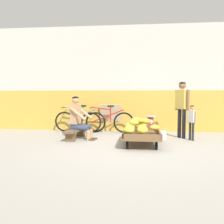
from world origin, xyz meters
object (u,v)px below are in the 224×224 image
(low_bench, at_px, (76,131))
(weighing_scale, at_px, (150,121))
(vendor_seated, at_px, (79,118))
(banana_cart, at_px, (142,134))
(shopping_bag, at_px, (163,135))
(sign_board, at_px, (111,118))
(customer_child, at_px, (192,119))
(customer_adult, at_px, (182,103))
(bicycle_far_left, at_px, (107,121))
(plastic_crate, at_px, (150,132))
(bicycle_near_left, at_px, (80,121))

(low_bench, xyz_separation_m, weighing_scale, (2.00, 0.45, 0.25))
(low_bench, relative_size, vendor_seated, 0.99)
(banana_cart, relative_size, shopping_bag, 6.03)
(sign_board, xyz_separation_m, customer_child, (2.26, -1.41, 0.13))
(vendor_seated, xyz_separation_m, customer_child, (2.95, 0.12, -0.00))
(customer_adult, bearing_deg, low_bench, -171.27)
(banana_cart, relative_size, bicycle_far_left, 0.87)
(customer_child, bearing_deg, shopping_bag, 177.60)
(bicycle_far_left, bearing_deg, banana_cart, -58.43)
(plastic_crate, bearing_deg, customer_adult, -1.14)
(banana_cart, height_order, vendor_seated, vendor_seated)
(banana_cart, bearing_deg, shopping_bag, 49.95)
(customer_adult, bearing_deg, plastic_crate, 178.86)
(low_bench, height_order, customer_adult, customer_adult)
(weighing_scale, bearing_deg, plastic_crate, 90.00)
(banana_cart, height_order, bicycle_near_left, bicycle_near_left)
(customer_child, bearing_deg, bicycle_far_left, 156.08)
(low_bench, relative_size, bicycle_near_left, 0.68)
(low_bench, bearing_deg, bicycle_near_left, 98.50)
(banana_cart, distance_m, low_bench, 1.82)
(banana_cart, xyz_separation_m, weighing_scale, (0.26, 1.00, 0.21))
(plastic_crate, height_order, sign_board, sign_board)
(customer_child, bearing_deg, customer_adult, 119.32)
(vendor_seated, relative_size, shopping_bag, 4.75)
(vendor_seated, xyz_separation_m, bicycle_far_left, (0.62, 1.15, -0.21))
(vendor_seated, relative_size, customer_child, 1.25)
(weighing_scale, xyz_separation_m, shopping_bag, (0.30, -0.32, -0.33))
(banana_cart, distance_m, sign_board, 2.27)
(weighing_scale, bearing_deg, bicycle_near_left, 161.38)
(vendor_seated, xyz_separation_m, sign_board, (0.70, 1.53, -0.14))
(plastic_crate, bearing_deg, weighing_scale, -90.00)
(bicycle_far_left, bearing_deg, weighing_scale, -27.65)
(customer_adult, bearing_deg, bicycle_near_left, 166.06)
(bicycle_near_left, bearing_deg, shopping_bag, -23.09)
(vendor_seated, bearing_deg, customer_adult, 9.38)
(low_bench, bearing_deg, vendor_seated, -12.25)
(weighing_scale, distance_m, customer_child, 1.10)
(low_bench, relative_size, customer_child, 1.24)
(banana_cart, relative_size, vendor_seated, 1.27)
(customer_child, bearing_deg, vendor_seated, -177.73)
(banana_cart, xyz_separation_m, bicycle_far_left, (-1.03, 1.68, 0.11))
(weighing_scale, bearing_deg, customer_child, -18.94)
(plastic_crate, height_order, customer_child, customer_child)
(banana_cart, xyz_separation_m, vendor_seated, (-1.65, 0.53, 0.33))
(vendor_seated, height_order, bicycle_far_left, vendor_seated)
(banana_cart, bearing_deg, plastic_crate, 75.23)
(customer_adult, relative_size, customer_child, 1.68)
(low_bench, relative_size, plastic_crate, 3.13)
(vendor_seated, distance_m, plastic_crate, 2.02)
(weighing_scale, relative_size, bicycle_near_left, 0.18)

